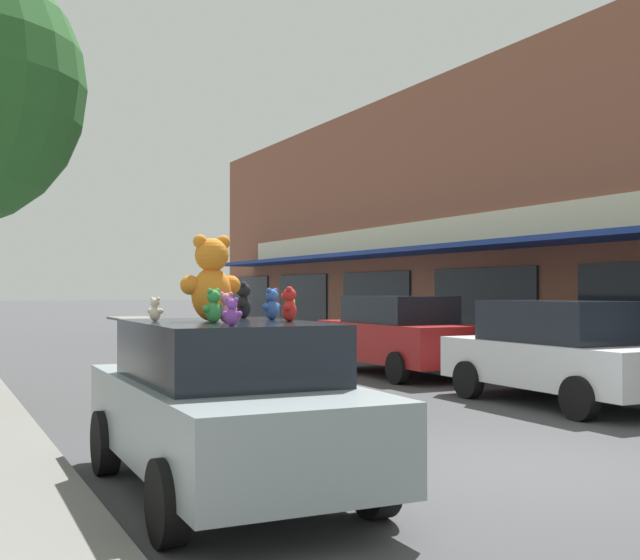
# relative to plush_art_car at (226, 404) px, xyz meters

# --- Properties ---
(ground_plane) EXTENTS (260.00, 260.00, 0.00)m
(ground_plane) POSITION_rel_plush_art_car_xyz_m (3.29, -0.39, -0.81)
(ground_plane) COLOR #424244
(plush_art_car) EXTENTS (1.96, 4.04, 1.56)m
(plush_art_car) POSITION_rel_plush_art_car_xyz_m (0.00, 0.00, 0.00)
(plush_art_car) COLOR #8C999E
(plush_art_car) RESTS_ON ground_plane
(teddy_bear_giant) EXTENTS (0.58, 0.36, 0.80)m
(teddy_bear_giant) POSITION_rel_plush_art_car_xyz_m (-0.08, 0.18, 1.13)
(teddy_bear_giant) COLOR orange
(teddy_bear_giant) RESTS_ON plush_art_car
(teddy_bear_green) EXTENTS (0.23, 0.17, 0.30)m
(teddy_bear_green) POSITION_rel_plush_art_car_xyz_m (-0.20, -0.24, 0.89)
(teddy_bear_green) COLOR green
(teddy_bear_green) RESTS_ON plush_art_car
(teddy_bear_blue) EXTENTS (0.23, 0.18, 0.31)m
(teddy_bear_blue) POSITION_rel_plush_art_car_xyz_m (0.52, 0.16, 0.89)
(teddy_bear_blue) COLOR blue
(teddy_bear_blue) RESTS_ON plush_art_car
(teddy_bear_black) EXTENTS (0.22, 0.28, 0.37)m
(teddy_bear_black) POSITION_rel_plush_art_car_xyz_m (0.44, 0.71, 0.92)
(teddy_bear_black) COLOR black
(teddy_bear_black) RESTS_ON plush_art_car
(teddy_bear_red) EXTENTS (0.19, 0.24, 0.32)m
(teddy_bear_red) POSITION_rel_plush_art_car_xyz_m (0.52, -0.25, 0.90)
(teddy_bear_red) COLOR red
(teddy_bear_red) RESTS_ON plush_art_car
(teddy_bear_purple) EXTENTS (0.17, 0.14, 0.23)m
(teddy_bear_purple) POSITION_rel_plush_art_car_xyz_m (-0.25, -0.86, 0.86)
(teddy_bear_purple) COLOR purple
(teddy_bear_purple) RESTS_ON plush_art_car
(teddy_bear_cream) EXTENTS (0.15, 0.15, 0.22)m
(teddy_bear_cream) POSITION_rel_plush_art_car_xyz_m (-0.55, 0.38, 0.85)
(teddy_bear_cream) COLOR beige
(teddy_bear_cream) RESTS_ON plush_art_car
(teddy_bear_pink) EXTENTS (0.20, 0.16, 0.27)m
(teddy_bear_pink) POSITION_rel_plush_art_car_xyz_m (-0.07, -0.21, 0.88)
(teddy_bear_pink) COLOR pink
(teddy_bear_pink) RESTS_ON plush_art_car
(teddy_bear_yellow) EXTENTS (0.17, 0.14, 0.23)m
(teddy_bear_yellow) POSITION_rel_plush_art_car_xyz_m (0.60, -0.08, 0.86)
(teddy_bear_yellow) COLOR yellow
(teddy_bear_yellow) RESTS_ON plush_art_car
(parked_car_far_center) EXTENTS (1.90, 4.17, 1.67)m
(parked_car_far_center) POSITION_rel_plush_art_car_xyz_m (6.68, 2.92, 0.05)
(parked_car_far_center) COLOR silver
(parked_car_far_center) RESTS_ON ground_plane
(parked_car_far_right) EXTENTS (1.91, 4.39, 1.71)m
(parked_car_far_right) POSITION_rel_plush_art_car_xyz_m (6.68, 7.84, 0.07)
(parked_car_far_right) COLOR maroon
(parked_car_far_right) RESTS_ON ground_plane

